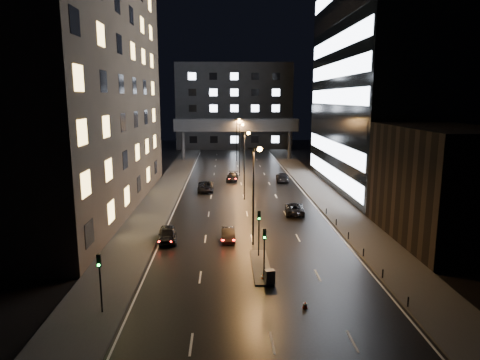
% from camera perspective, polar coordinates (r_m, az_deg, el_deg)
% --- Properties ---
extents(ground, '(160.00, 160.00, 0.00)m').
position_cam_1_polar(ground, '(75.46, 0.15, -0.50)').
color(ground, black).
rests_on(ground, ground).
extents(sidewalk_left, '(5.00, 110.00, 0.15)m').
position_cam_1_polar(sidewalk_left, '(71.15, -9.80, -1.30)').
color(sidewalk_left, '#383533').
rests_on(sidewalk_left, ground).
extents(sidewalk_right, '(5.00, 110.00, 0.15)m').
position_cam_1_polar(sidewalk_right, '(72.15, 10.28, -1.15)').
color(sidewalk_right, '#383533').
rests_on(sidewalk_right, ground).
extents(building_left, '(15.00, 48.00, 40.00)m').
position_cam_1_polar(building_left, '(61.39, -21.47, 14.93)').
color(building_left, '#2D2319').
rests_on(building_left, ground).
extents(building_right_low, '(10.00, 18.00, 12.00)m').
position_cam_1_polar(building_right_low, '(49.43, 25.52, -0.53)').
color(building_right_low, black).
rests_on(building_right_low, ground).
extents(building_right_glass, '(20.00, 36.00, 45.00)m').
position_cam_1_polar(building_right_glass, '(75.66, 20.38, 16.00)').
color(building_right_glass, black).
rests_on(building_right_glass, ground).
extents(building_far, '(34.00, 14.00, 25.00)m').
position_cam_1_polar(building_far, '(131.98, -0.83, 9.82)').
color(building_far, '#333335').
rests_on(building_far, ground).
extents(skybridge, '(30.00, 3.00, 10.00)m').
position_cam_1_polar(skybridge, '(104.17, -0.49, 7.26)').
color(skybridge, '#333335').
rests_on(skybridge, ground).
extents(median_island, '(1.60, 8.00, 0.15)m').
position_cam_1_polar(median_island, '(38.98, 2.80, -11.44)').
color(median_island, '#383533').
rests_on(median_island, ground).
extents(traffic_signal_near, '(0.28, 0.34, 4.40)m').
position_cam_1_polar(traffic_signal_near, '(40.30, 2.54, -6.12)').
color(traffic_signal_near, black).
rests_on(traffic_signal_near, median_island).
extents(traffic_signal_far, '(0.28, 0.34, 4.40)m').
position_cam_1_polar(traffic_signal_far, '(35.10, 3.26, -8.74)').
color(traffic_signal_far, black).
rests_on(traffic_signal_far, median_island).
extents(traffic_signal_corner, '(0.28, 0.34, 4.40)m').
position_cam_1_polar(traffic_signal_corner, '(31.56, -18.19, -11.88)').
color(traffic_signal_corner, black).
rests_on(traffic_signal_corner, ground).
extents(bollard_row, '(0.12, 25.12, 0.90)m').
position_cam_1_polar(bollard_row, '(44.86, 15.14, -8.26)').
color(bollard_row, black).
rests_on(bollard_row, ground).
extents(streetlight_near, '(1.45, 0.50, 10.15)m').
position_cam_1_polar(streetlight_near, '(42.86, 2.02, -0.39)').
color(streetlight_near, black).
rests_on(streetlight_near, ground).
extents(streetlight_mid_a, '(1.45, 0.50, 10.15)m').
position_cam_1_polar(streetlight_mid_a, '(62.56, 0.73, 3.17)').
color(streetlight_mid_a, black).
rests_on(streetlight_mid_a, ground).
extents(streetlight_mid_b, '(1.45, 0.50, 10.15)m').
position_cam_1_polar(streetlight_mid_b, '(82.41, 0.05, 5.03)').
color(streetlight_mid_b, black).
rests_on(streetlight_mid_b, ground).
extents(streetlight_far, '(1.45, 0.50, 10.15)m').
position_cam_1_polar(streetlight_far, '(102.32, -0.36, 6.16)').
color(streetlight_far, black).
rests_on(streetlight_far, ground).
extents(car_away_a, '(2.41, 4.82, 1.58)m').
position_cam_1_polar(car_away_a, '(45.87, -9.63, -7.16)').
color(car_away_a, black).
rests_on(car_away_a, ground).
extents(car_away_b, '(1.49, 3.95, 1.29)m').
position_cam_1_polar(car_away_b, '(45.71, -1.59, -7.26)').
color(car_away_b, black).
rests_on(car_away_b, ground).
extents(car_away_c, '(2.64, 5.54, 1.52)m').
position_cam_1_polar(car_away_c, '(69.42, -4.60, -0.90)').
color(car_away_c, black).
rests_on(car_away_c, ground).
extents(car_away_d, '(2.51, 5.10, 1.43)m').
position_cam_1_polar(car_away_d, '(78.28, -1.03, 0.44)').
color(car_away_d, black).
rests_on(car_away_d, ground).
extents(car_toward_a, '(2.96, 5.41, 1.44)m').
position_cam_1_polar(car_toward_a, '(56.37, 7.30, -3.76)').
color(car_toward_a, black).
rests_on(car_toward_a, ground).
extents(car_toward_b, '(2.58, 5.53, 1.56)m').
position_cam_1_polar(car_toward_b, '(77.99, 5.66, 0.40)').
color(car_toward_b, black).
rests_on(car_toward_b, ground).
extents(utility_cabinet, '(0.88, 0.72, 1.13)m').
position_cam_1_polar(utility_cabinet, '(35.37, 3.98, -12.73)').
color(utility_cabinet, '#464648').
rests_on(utility_cabinet, median_island).
extents(cone_a, '(0.48, 0.48, 0.57)m').
position_cam_1_polar(cone_a, '(36.37, 3.04, -12.77)').
color(cone_a, '#E2540B').
rests_on(cone_a, ground).
extents(cone_b, '(0.47, 0.47, 0.53)m').
position_cam_1_polar(cone_b, '(32.29, 8.67, -16.12)').
color(cone_b, red).
rests_on(cone_b, ground).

